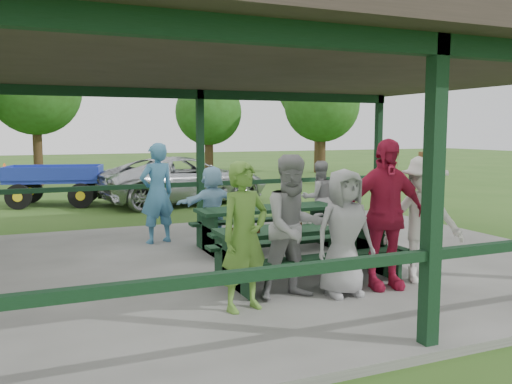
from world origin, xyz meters
name	(u,v)px	position (x,y,z in m)	size (l,w,h in m)	color
ground	(270,266)	(0.00, 0.00, 0.00)	(90.00, 90.00, 0.00)	#2E571B
concrete_slab	(270,263)	(0.00, 0.00, 0.05)	(10.00, 8.00, 0.10)	#60605C
pavilion_structure	(270,69)	(0.00, 0.00, 3.17)	(10.60, 8.60, 3.24)	black
picnic_table_near	(306,245)	(0.02, -1.20, 0.57)	(2.59, 1.39, 0.75)	black
picnic_table_far	(267,222)	(0.31, 0.80, 0.57)	(2.52, 1.39, 0.75)	black
table_setting	(302,224)	(-0.03, -1.17, 0.88)	(2.44, 0.45, 0.10)	white
contestant_green	(244,236)	(-1.30, -2.14, 0.98)	(0.64, 0.42, 1.76)	#598A31
contestant_grey_left	(294,227)	(-0.55, -1.95, 1.01)	(0.88, 0.69, 1.81)	gray
contestant_grey_mid	(344,233)	(0.09, -2.10, 0.91)	(0.80, 0.52, 1.63)	#959598
contestant_red	(384,214)	(0.75, -2.02, 1.10)	(1.17, 0.49, 2.00)	#A9193A
contestant_white_fedora	(423,220)	(1.41, -2.02, 0.98)	(1.28, 0.96, 1.82)	beige
spectator_lblue	(212,205)	(-0.44, 1.67, 0.83)	(1.35, 0.43, 1.45)	#95C9E7
spectator_blue	(157,193)	(-1.38, 2.08, 1.04)	(0.69, 0.45, 1.88)	teal
spectator_grey	(319,198)	(1.80, 1.57, 0.85)	(0.73, 0.57, 1.50)	gray
pickup_truck	(185,180)	(0.80, 7.99, 0.71)	(2.36, 5.12, 1.42)	silver
farm_trailer	(55,184)	(-2.88, 9.03, 0.63)	(3.65, 2.10, 1.27)	#1C2F9C
tree_left	(35,90)	(-3.19, 15.45, 3.79)	(3.59, 3.59, 5.60)	#322414
tree_mid	(209,113)	(3.59, 14.23, 2.96)	(2.81, 2.81, 4.38)	#322414
tree_right	(322,105)	(7.59, 11.62, 3.24)	(3.07, 3.07, 4.80)	#322414
tree_far_right	(318,85)	(10.48, 17.06, 4.52)	(4.27, 4.27, 6.67)	#322414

